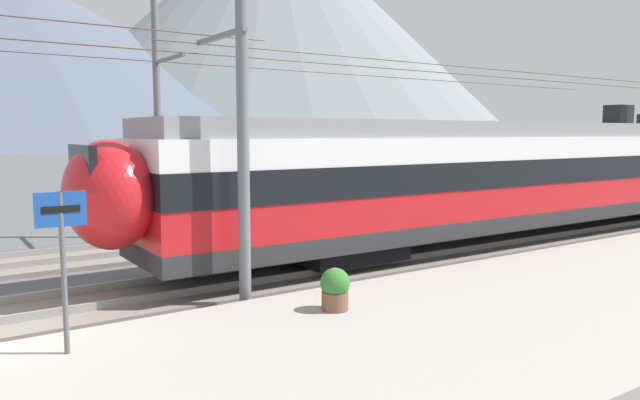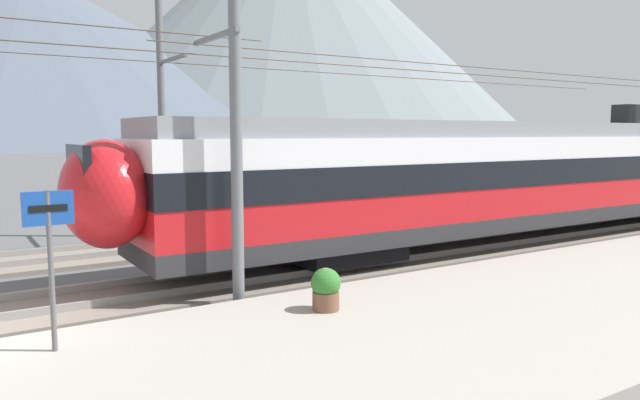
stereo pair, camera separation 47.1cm
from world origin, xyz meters
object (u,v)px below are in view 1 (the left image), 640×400
Objects in this scene: catenary_mast_mid at (240,114)px; potted_plant_by_shelter at (335,288)px; catenary_mast_far_side at (159,115)px; train_far_track at (602,159)px; platform_sign at (62,236)px; train_near_platform at (536,172)px.

catenary_mast_mid reaches higher than potted_plant_by_shelter.
catenary_mast_mid is at bearing -99.38° from catenary_mast_far_side.
train_far_track is at bearing 20.81° from potted_plant_by_shelter.
catenary_mast_mid is at bearing 23.32° from platform_sign.
platform_sign is (-15.36, -3.36, -0.18)m from train_near_platform.
catenary_mast_far_side is 11.39m from potted_plant_by_shelter.
catenary_mast_far_side is (1.47, 8.88, 0.22)m from catenary_mast_mid.
platform_sign is at bearing -167.66° from train_near_platform.
train_near_platform is 0.74× the size of catenary_mast_far_side.
potted_plant_by_shelter is at bearing -160.79° from train_near_platform.
catenary_mast_mid is 1.00× the size of catenary_mast_far_side.
platform_sign reaches higher than potted_plant_by_shelter.
catenary_mast_far_side is (-22.32, 2.16, 1.88)m from train_far_track.
catenary_mast_mid reaches higher than train_near_platform.
potted_plant_by_shelter is at bearing -93.02° from catenary_mast_far_side.
potted_plant_by_shelter is at bearing -65.71° from catenary_mast_mid.
train_near_platform is 15.73m from platform_sign.
train_far_track is 24.77m from catenary_mast_mid.
train_far_track is 32.03× the size of potted_plant_by_shelter.
catenary_mast_mid is 3.84m from potted_plant_by_shelter.
train_near_platform is at bearing 8.70° from catenary_mast_mid.
train_near_platform is 12.61m from catenary_mast_far_side.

